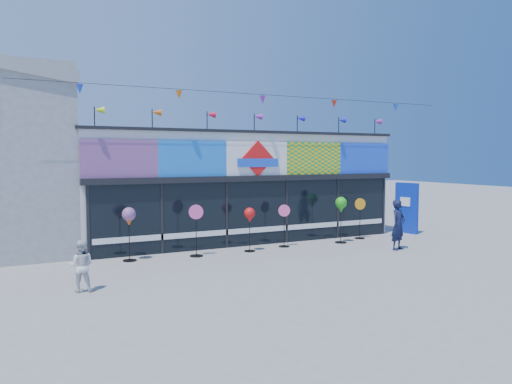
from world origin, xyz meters
TOP-DOWN VIEW (x-y plane):
  - ground at (0.00, 0.00)m, footprint 80.00×80.00m
  - kite_shop at (0.00, 5.94)m, footprint 16.00×5.70m
  - blue_sign at (6.83, 3.15)m, footprint 0.35×1.06m
  - spinner_0 at (-4.71, 2.71)m, footprint 0.41×0.41m
  - spinner_1 at (-2.66, 2.45)m, footprint 0.44×0.42m
  - spinner_2 at (-0.78, 2.43)m, footprint 0.37×0.37m
  - spinner_3 at (0.68, 2.66)m, footprint 0.41×0.38m
  - spinner_4 at (2.95, 2.43)m, footprint 0.43×0.43m
  - spinner_5 at (4.18, 2.86)m, footprint 0.44×0.40m
  - adult_man at (3.86, 0.43)m, footprint 0.72×0.58m
  - child at (-6.50, -0.25)m, footprint 0.67×0.51m

SIDE VIEW (x-z plane):
  - ground at x=0.00m, z-range 0.00..0.00m
  - child at x=-6.50m, z-range 0.00..1.22m
  - spinner_3 at x=0.68m, z-range 0.04..1.53m
  - spinner_5 at x=4.18m, z-range 0.05..1.61m
  - adult_man at x=3.86m, z-range 0.00..1.71m
  - spinner_1 at x=-2.66m, z-range 0.05..1.70m
  - blue_sign at x=6.83m, z-range 0.01..2.10m
  - spinner_2 at x=-0.78m, z-range 0.44..1.92m
  - spinner_0 at x=-4.71m, z-range 0.49..2.13m
  - spinner_4 at x=2.95m, z-range 0.51..2.21m
  - kite_shop at x=0.00m, z-range -0.61..4.70m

